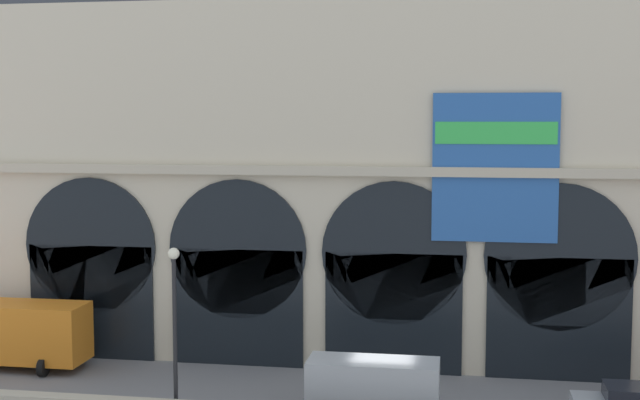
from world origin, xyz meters
The scene contains 4 objects.
station_building centered at (0.04, 7.83, 10.22)m, with size 45.77×6.07×20.93m.
box_truck_west centered at (-17.84, 2.69, 1.70)m, with size 7.50×2.91×3.12m.
van_center centered at (-0.31, -0.88, 1.25)m, with size 5.20×2.48×2.20m.
street_lamp_quayside centered at (-7.59, -3.46, 4.41)m, with size 0.44×0.44×6.90m.
Camera 1 is at (3.01, -33.72, 11.65)m, focal length 47.85 mm.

